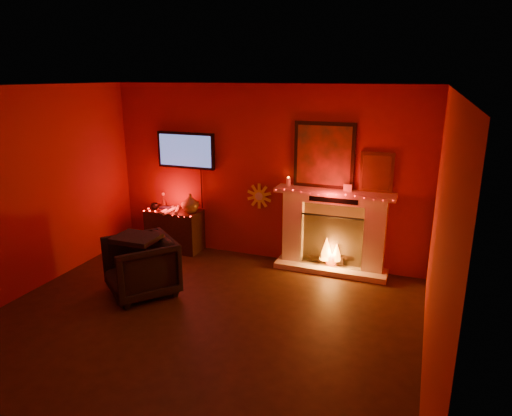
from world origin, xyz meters
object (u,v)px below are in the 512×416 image
(sunburst_clock, at_px, (259,196))
(fireplace, at_px, (333,223))
(console_table, at_px, (176,227))
(armchair, at_px, (141,267))
(tv, at_px, (186,151))

(sunburst_clock, bearing_deg, fireplace, -4.37)
(sunburst_clock, relative_size, console_table, 0.41)
(fireplace, distance_m, console_table, 2.61)
(armchair, bearing_deg, console_table, 142.93)
(fireplace, height_order, tv, fireplace)
(tv, bearing_deg, fireplace, -1.50)
(sunburst_clock, bearing_deg, armchair, -119.28)
(fireplace, relative_size, tv, 1.76)
(console_table, bearing_deg, fireplace, 2.84)
(fireplace, xyz_separation_m, armchair, (-2.19, -1.69, -0.34))
(tv, height_order, armchair, tv)
(tv, distance_m, sunburst_clock, 1.41)
(fireplace, xyz_separation_m, tv, (-2.44, 0.06, 0.92))
(tv, bearing_deg, sunburst_clock, 1.24)
(fireplace, height_order, console_table, fireplace)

